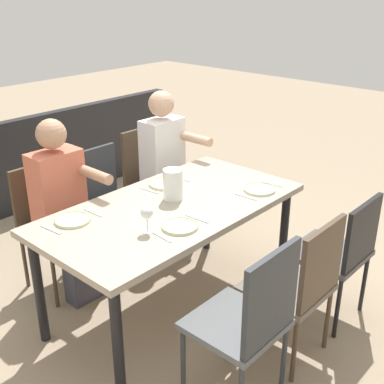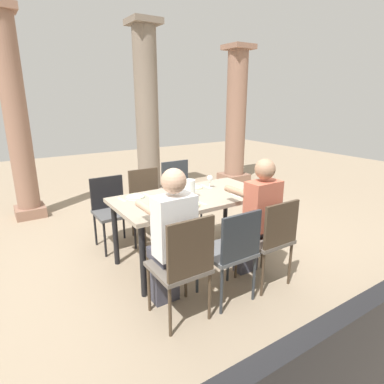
% 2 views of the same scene
% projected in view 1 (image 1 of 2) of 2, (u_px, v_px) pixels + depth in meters
% --- Properties ---
extents(ground_plane, '(16.00, 16.00, 0.00)m').
position_uv_depth(ground_plane, '(173.00, 306.00, 3.43)').
color(ground_plane, gray).
extents(dining_table, '(1.73, 0.90, 0.78)m').
position_uv_depth(dining_table, '(172.00, 216.00, 3.15)').
color(dining_table, tan).
rests_on(dining_table, ground).
extents(chair_west_north, '(0.44, 0.44, 0.88)m').
position_uv_depth(chair_west_north, '(341.00, 249.00, 3.14)').
color(chair_west_north, '#4F4F50').
rests_on(chair_west_north, ground).
extents(chair_west_south, '(0.44, 0.44, 0.95)m').
position_uv_depth(chair_west_south, '(152.00, 177.00, 4.19)').
color(chair_west_south, '#6A6158').
rests_on(chair_west_south, ground).
extents(chair_mid_north, '(0.44, 0.44, 0.92)m').
position_uv_depth(chair_mid_north, '(300.00, 282.00, 2.79)').
color(chair_mid_north, '#6A6158').
rests_on(chair_mid_north, ground).
extents(chair_mid_south, '(0.44, 0.44, 0.90)m').
position_uv_depth(chair_mid_south, '(105.00, 197.00, 3.85)').
color(chair_mid_south, '#5B5E61').
rests_on(chair_mid_south, ground).
extents(chair_east_north, '(0.44, 0.44, 0.97)m').
position_uv_depth(chair_east_north, '(250.00, 318.00, 2.44)').
color(chair_east_north, '#5B5E61').
rests_on(chair_east_north, ground).
extents(chair_east_south, '(0.44, 0.44, 0.91)m').
position_uv_depth(chair_east_south, '(51.00, 218.00, 3.52)').
color(chair_east_south, '#6A6158').
rests_on(chair_east_south, ground).
extents(diner_woman_green, '(0.35, 0.49, 1.28)m').
position_uv_depth(diner_woman_green, '(65.00, 206.00, 3.34)').
color(diner_woman_green, '#3F3F4C').
rests_on(diner_woman_green, ground).
extents(diner_man_white, '(0.35, 0.49, 1.30)m').
position_uv_depth(diner_man_white, '(168.00, 166.00, 4.01)').
color(diner_man_white, '#3F3F4C').
rests_on(diner_man_white, ground).
extents(patio_railing, '(4.13, 0.10, 0.90)m').
position_uv_depth(patio_railing, '(3.00, 171.00, 4.61)').
color(patio_railing, black).
rests_on(patio_railing, ground).
extents(plate_0, '(0.21, 0.21, 0.02)m').
position_uv_depth(plate_0, '(259.00, 189.00, 3.33)').
color(plate_0, white).
rests_on(plate_0, dining_table).
extents(fork_0, '(0.03, 0.17, 0.01)m').
position_uv_depth(fork_0, '(272.00, 184.00, 3.44)').
color(fork_0, silver).
rests_on(fork_0, dining_table).
extents(spoon_0, '(0.03, 0.17, 0.01)m').
position_uv_depth(spoon_0, '(246.00, 197.00, 3.23)').
color(spoon_0, silver).
rests_on(spoon_0, dining_table).
extents(plate_1, '(0.23, 0.23, 0.02)m').
position_uv_depth(plate_1, '(165.00, 184.00, 3.43)').
color(plate_1, silver).
rests_on(plate_1, dining_table).
extents(fork_1, '(0.02, 0.17, 0.01)m').
position_uv_depth(fork_1, '(180.00, 178.00, 3.54)').
color(fork_1, silver).
rests_on(fork_1, dining_table).
extents(spoon_1, '(0.03, 0.17, 0.01)m').
position_uv_depth(spoon_1, '(150.00, 191.00, 3.33)').
color(spoon_1, silver).
rests_on(spoon_1, dining_table).
extents(plate_2, '(0.21, 0.21, 0.02)m').
position_uv_depth(plate_2, '(180.00, 226.00, 2.84)').
color(plate_2, silver).
rests_on(plate_2, dining_table).
extents(wine_glass_2, '(0.07, 0.07, 0.16)m').
position_uv_depth(wine_glass_2, '(147.00, 214.00, 2.75)').
color(wine_glass_2, white).
rests_on(wine_glass_2, dining_table).
extents(fork_2, '(0.03, 0.17, 0.01)m').
position_uv_depth(fork_2, '(197.00, 219.00, 2.94)').
color(fork_2, silver).
rests_on(fork_2, dining_table).
extents(spoon_2, '(0.03, 0.17, 0.01)m').
position_uv_depth(spoon_2, '(161.00, 236.00, 2.74)').
color(spoon_2, silver).
rests_on(spoon_2, dining_table).
extents(plate_3, '(0.21, 0.21, 0.02)m').
position_uv_depth(plate_3, '(73.00, 220.00, 2.91)').
color(plate_3, silver).
rests_on(plate_3, dining_table).
extents(fork_3, '(0.02, 0.17, 0.01)m').
position_uv_depth(fork_3, '(93.00, 213.00, 3.02)').
color(fork_3, silver).
rests_on(fork_3, dining_table).
extents(spoon_3, '(0.03, 0.17, 0.01)m').
position_uv_depth(spoon_3, '(51.00, 230.00, 2.81)').
color(spoon_3, silver).
rests_on(spoon_3, dining_table).
extents(water_pitcher, '(0.13, 0.13, 0.20)m').
position_uv_depth(water_pitcher, '(173.00, 186.00, 3.17)').
color(water_pitcher, white).
rests_on(water_pitcher, dining_table).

